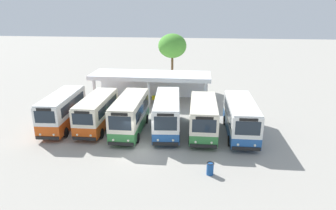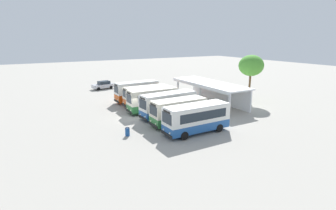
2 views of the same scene
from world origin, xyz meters
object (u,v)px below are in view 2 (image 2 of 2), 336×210
(city_bus_fifth_blue, at_px, (179,111))
(waiting_chair_second_from_end, at_px, (203,101))
(city_bus_far_end_green, at_px, (197,117))
(waiting_chair_fourth_seat, at_px, (209,103))
(city_bus_fourth_amber, at_px, (168,104))
(litter_bin_apron, at_px, (127,132))
(city_bus_nearest_orange, at_px, (137,91))
(parked_car_flank, at_px, (103,85))
(waiting_chair_end_by_column, at_px, (201,100))
(city_bus_middle_cream, at_px, (153,99))
(waiting_chair_far_end_seat, at_px, (215,105))
(waiting_chair_middle_seat, at_px, (206,102))
(waiting_chair_fifth_seat, at_px, (212,104))
(city_bus_second_in_row, at_px, (146,95))

(city_bus_fifth_blue, height_order, waiting_chair_second_from_end, city_bus_fifth_blue)
(city_bus_fifth_blue, relative_size, city_bus_far_end_green, 0.91)
(city_bus_fifth_blue, relative_size, waiting_chair_fourth_seat, 8.04)
(city_bus_fourth_amber, distance_m, litter_bin_apron, 8.21)
(city_bus_fifth_blue, relative_size, waiting_chair_second_from_end, 8.04)
(city_bus_nearest_orange, xyz_separation_m, parked_car_flank, (-13.52, -1.73, -0.98))
(waiting_chair_end_by_column, bearing_deg, city_bus_middle_cream, -85.68)
(parked_car_flank, distance_m, waiting_chair_far_end_seat, 25.12)
(city_bus_fourth_amber, relative_size, waiting_chair_middle_seat, 9.16)
(waiting_chair_second_from_end, height_order, waiting_chair_middle_seat, same)
(city_bus_far_end_green, relative_size, waiting_chair_middle_seat, 8.88)
(waiting_chair_fourth_seat, bearing_deg, waiting_chair_fifth_seat, 1.85)
(waiting_chair_far_end_seat, bearing_deg, city_bus_fifth_blue, -66.59)
(city_bus_middle_cream, distance_m, litter_bin_apron, 9.72)
(city_bus_fourth_amber, distance_m, waiting_chair_fourth_seat, 8.50)
(city_bus_fourth_amber, distance_m, parked_car_flank, 23.52)
(city_bus_fifth_blue, relative_size, waiting_chair_middle_seat, 8.04)
(city_bus_far_end_green, xyz_separation_m, waiting_chair_fifth_seat, (-7.74, 8.46, -1.23))
(city_bus_fifth_blue, distance_m, waiting_chair_second_from_end, 10.95)
(litter_bin_apron, bearing_deg, waiting_chair_end_by_column, 116.76)
(city_bus_middle_cream, distance_m, city_bus_fifth_blue, 6.60)
(city_bus_middle_cream, bearing_deg, waiting_chair_end_by_column, 94.32)
(city_bus_middle_cream, height_order, waiting_chair_second_from_end, city_bus_middle_cream)
(city_bus_middle_cream, height_order, litter_bin_apron, city_bus_middle_cream)
(city_bus_fourth_amber, distance_m, waiting_chair_middle_seat, 8.70)
(city_bus_fifth_blue, relative_size, parked_car_flank, 1.54)
(city_bus_middle_cream, bearing_deg, waiting_chair_fifth_seat, 76.33)
(waiting_chair_fourth_seat, bearing_deg, city_bus_middle_cream, -99.31)
(city_bus_second_in_row, xyz_separation_m, waiting_chair_far_end_seat, (6.16, 8.25, -1.19))
(city_bus_fifth_blue, distance_m, city_bus_far_end_green, 3.31)
(city_bus_fifth_blue, distance_m, waiting_chair_end_by_column, 11.37)
(waiting_chair_end_by_column, xyz_separation_m, waiting_chair_fourth_seat, (2.11, 0.02, 0.00))
(city_bus_second_in_row, xyz_separation_m, litter_bin_apron, (10.37, -7.05, -1.25))
(waiting_chair_far_end_seat, bearing_deg, city_bus_nearest_orange, -138.30)
(waiting_chair_end_by_column, xyz_separation_m, waiting_chair_far_end_seat, (3.52, -0.04, 0.00))
(waiting_chair_fourth_seat, distance_m, litter_bin_apron, 16.36)
(city_bus_fifth_blue, xyz_separation_m, waiting_chair_middle_seat, (-5.85, 8.70, -1.21))
(waiting_chair_fifth_seat, bearing_deg, city_bus_second_in_row, -123.16)
(city_bus_middle_cream, xyz_separation_m, city_bus_far_end_green, (9.89, 0.40, -0.05))
(city_bus_fourth_amber, relative_size, city_bus_far_end_green, 1.03)
(city_bus_middle_cream, distance_m, waiting_chair_middle_seat, 8.97)
(parked_car_flank, relative_size, waiting_chair_second_from_end, 5.23)
(city_bus_fifth_blue, xyz_separation_m, waiting_chair_fifth_seat, (-4.44, 8.71, -1.21))
(city_bus_far_end_green, distance_m, parked_car_flank, 30.07)
(city_bus_second_in_row, bearing_deg, waiting_chair_second_from_end, 68.13)
(city_bus_second_in_row, relative_size, waiting_chair_middle_seat, 8.20)
(city_bus_nearest_orange, xyz_separation_m, city_bus_second_in_row, (3.30, 0.17, -0.10))
(city_bus_far_end_green, bearing_deg, waiting_chair_far_end_seat, 130.04)
(waiting_chair_fourth_seat, bearing_deg, waiting_chair_second_from_end, -179.67)
(city_bus_middle_cream, bearing_deg, waiting_chair_second_from_end, 89.75)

